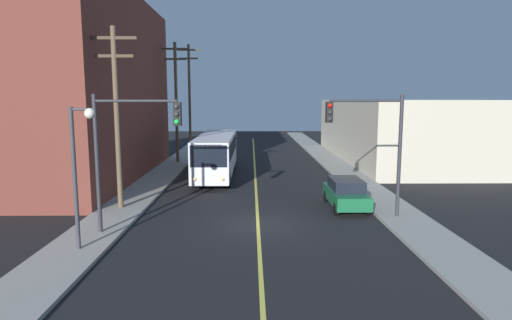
{
  "coord_description": "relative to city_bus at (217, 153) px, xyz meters",
  "views": [
    {
      "loc": [
        -0.33,
        -19.98,
        5.94
      ],
      "look_at": [
        0.0,
        7.77,
        2.0
      ],
      "focal_mm": 30.28,
      "sensor_mm": 36.0,
      "label": 1
    }
  ],
  "objects": [
    {
      "name": "parked_car_green",
      "position": [
        7.84,
        -9.88,
        -0.98
      ],
      "size": [
        1.82,
        4.4,
        1.62
      ],
      "color": "#196038",
      "rests_on": "ground"
    },
    {
      "name": "traffic_signal_left_corner",
      "position": [
        -2.44,
        -14.5,
        2.49
      ],
      "size": [
        3.75,
        0.48,
        6.0
      ],
      "color": "#2D2D33",
      "rests_on": "sidewalk_left"
    },
    {
      "name": "utility_pole_mid",
      "position": [
        -4.18,
        6.91,
        4.27
      ],
      "size": [
        2.4,
        0.28,
        10.85
      ],
      "color": "brown",
      "rests_on": "sidewalk_left"
    },
    {
      "name": "utility_pole_near",
      "position": [
        -4.37,
        -10.19,
        3.56
      ],
      "size": [
        2.4,
        0.28,
        9.47
      ],
      "color": "brown",
      "rests_on": "sidewalk_left"
    },
    {
      "name": "traffic_signal_right_corner",
      "position": [
        8.38,
        -12.1,
        2.49
      ],
      "size": [
        3.75,
        0.48,
        6.0
      ],
      "color": "#2D2D33",
      "rests_on": "sidewalk_right"
    },
    {
      "name": "sidewalk_right",
      "position": [
        10.22,
        -2.94,
        -1.74
      ],
      "size": [
        2.5,
        90.0,
        0.15
      ],
      "primitive_type": "cube",
      "color": "gray",
      "rests_on": "ground"
    },
    {
      "name": "building_left_brick",
      "position": [
        -10.52,
        -0.72,
        4.89
      ],
      "size": [
        10.0,
        21.15,
        13.41
      ],
      "color": "brown",
      "rests_on": "ground"
    },
    {
      "name": "utility_pole_far",
      "position": [
        -4.04,
        14.61,
        4.66
      ],
      "size": [
        2.4,
        0.28,
        11.6
      ],
      "color": "brown",
      "rests_on": "sidewalk_left"
    },
    {
      "name": "lane_stripe_center",
      "position": [
        2.97,
        2.06,
        -1.81
      ],
      "size": [
        0.16,
        60.0,
        0.01
      ],
      "primitive_type": "cube",
      "color": "#D8CC4C",
      "rests_on": "ground"
    },
    {
      "name": "ground_plane",
      "position": [
        2.97,
        -12.94,
        -1.82
      ],
      "size": [
        120.0,
        120.0,
        0.0
      ],
      "primitive_type": "plane",
      "color": "black"
    },
    {
      "name": "building_right_warehouse",
      "position": [
        17.47,
        9.02,
        1.11
      ],
      "size": [
        12.0,
        24.13,
        5.85
      ],
      "color": "beige",
      "rests_on": "ground"
    },
    {
      "name": "city_bus",
      "position": [
        0.0,
        0.0,
        0.0
      ],
      "size": [
        2.63,
        12.17,
        3.2
      ],
      "color": "silver",
      "rests_on": "ground"
    },
    {
      "name": "sidewalk_left",
      "position": [
        -4.28,
        -2.94,
        -1.74
      ],
      "size": [
        2.5,
        90.0,
        0.15
      ],
      "primitive_type": "cube",
      "color": "gray",
      "rests_on": "ground"
    },
    {
      "name": "street_lamp_left",
      "position": [
        -3.86,
        -16.66,
        1.92
      ],
      "size": [
        0.98,
        0.4,
        5.5
      ],
      "color": "#38383D",
      "rests_on": "sidewalk_left"
    }
  ]
}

